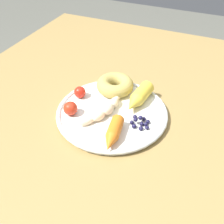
# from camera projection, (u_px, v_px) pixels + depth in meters

# --- Properties ---
(dining_table) EXTENTS (1.13, 0.96, 0.74)m
(dining_table) POSITION_uv_depth(u_px,v_px,m) (105.00, 124.00, 0.82)
(dining_table) COLOR olive
(dining_table) RESTS_ON ground_plane
(plate) EXTENTS (0.30, 0.30, 0.02)m
(plate) POSITION_uv_depth(u_px,v_px,m) (112.00, 113.00, 0.72)
(plate) COLOR white
(plate) RESTS_ON dining_table
(banana) EXTENTS (0.17, 0.07, 0.03)m
(banana) POSITION_uv_depth(u_px,v_px,m) (106.00, 109.00, 0.71)
(banana) COLOR beige
(banana) RESTS_ON plate
(carrot_orange) EXTENTS (0.11, 0.05, 0.03)m
(carrot_orange) POSITION_uv_depth(u_px,v_px,m) (113.00, 134.00, 0.63)
(carrot_orange) COLOR orange
(carrot_orange) RESTS_ON plate
(carrot_yellow) EXTENTS (0.12, 0.05, 0.04)m
(carrot_yellow) POSITION_uv_depth(u_px,v_px,m) (138.00, 98.00, 0.73)
(carrot_yellow) COLOR yellow
(carrot_yellow) RESTS_ON plate
(donut) EXTENTS (0.15, 0.15, 0.04)m
(donut) POSITION_uv_depth(u_px,v_px,m) (115.00, 85.00, 0.78)
(donut) COLOR #AA964C
(donut) RESTS_ON plate
(blueberry_pile) EXTENTS (0.05, 0.05, 0.02)m
(blueberry_pile) POSITION_uv_depth(u_px,v_px,m) (140.00, 122.00, 0.67)
(blueberry_pile) COLOR #191638
(blueberry_pile) RESTS_ON plate
(tomato_near) EXTENTS (0.03, 0.03, 0.03)m
(tomato_near) POSITION_uv_depth(u_px,v_px,m) (80.00, 92.00, 0.76)
(tomato_near) COLOR red
(tomato_near) RESTS_ON plate
(tomato_mid) EXTENTS (0.04, 0.04, 0.04)m
(tomato_mid) POSITION_uv_depth(u_px,v_px,m) (70.00, 108.00, 0.70)
(tomato_mid) COLOR red
(tomato_mid) RESTS_ON plate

